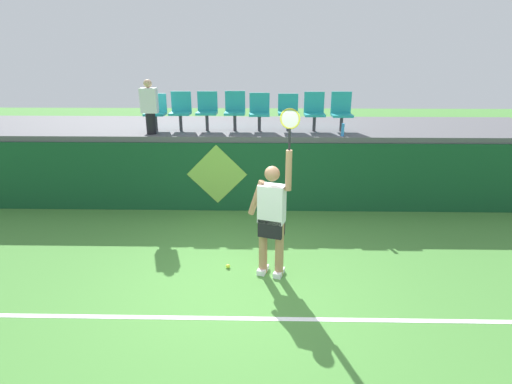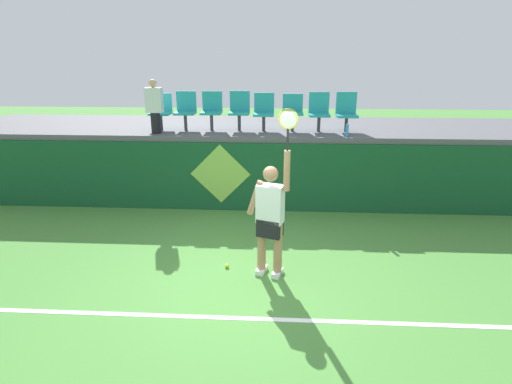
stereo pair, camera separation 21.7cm
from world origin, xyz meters
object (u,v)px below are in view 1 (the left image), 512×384
stadium_chair_0 (156,110)px  spectator_0 (149,106)px  stadium_chair_4 (259,110)px  tennis_ball (228,266)px  stadium_chair_3 (235,109)px  stadium_chair_2 (207,109)px  tennis_player (272,216)px  stadium_chair_6 (314,110)px  stadium_chair_7 (341,110)px  stadium_chair_5 (288,110)px  stadium_chair_1 (181,109)px  water_bottle (343,130)px

stadium_chair_0 → spectator_0: spectator_0 is taller
stadium_chair_0 → stadium_chair_4: (2.28, 0.00, 0.01)m
tennis_ball → stadium_chair_3: stadium_chair_3 is taller
stadium_chair_2 → spectator_0: bearing=-157.4°
stadium_chair_3 → stadium_chair_2: bearing=-179.9°
stadium_chair_2 → stadium_chair_3: stadium_chair_3 is taller
tennis_ball → stadium_chair_3: size_ratio=0.08×
tennis_player → stadium_chair_6: size_ratio=3.07×
stadium_chair_2 → stadium_chair_7: bearing=0.1°
tennis_player → stadium_chair_7: bearing=65.8°
stadium_chair_5 → stadium_chair_2: bearing=179.8°
stadium_chair_2 → stadium_chair_3: size_ratio=0.99×
tennis_player → stadium_chair_1: tennis_player is taller
tennis_player → stadium_chair_0: tennis_player is taller
spectator_0 → stadium_chair_5: bearing=9.1°
stadium_chair_1 → stadium_chair_3: size_ratio=0.99×
tennis_player → stadium_chair_3: 3.71m
tennis_ball → stadium_chair_5: bearing=71.9°
stadium_chair_4 → tennis_player: bearing=-86.1°
stadium_chair_3 → spectator_0: bearing=-164.8°
stadium_chair_2 → stadium_chair_4: bearing=0.0°
stadium_chair_5 → spectator_0: (-2.91, -0.47, 0.13)m
stadium_chair_2 → stadium_chair_5: bearing=-0.2°
water_bottle → stadium_chair_6: stadium_chair_6 is taller
water_bottle → spectator_0: spectator_0 is taller
tennis_player → water_bottle: size_ratio=9.76×
tennis_ball → stadium_chair_1: (-1.28, 3.30, 2.02)m
water_bottle → spectator_0: bearing=177.6°
stadium_chair_0 → stadium_chair_7: bearing=0.1°
stadium_chair_1 → stadium_chair_4: size_ratio=1.03×
stadium_chair_3 → stadium_chair_6: (1.74, 0.00, -0.02)m
tennis_ball → stadium_chair_3: (-0.09, 3.30, 2.03)m
stadium_chair_7 → tennis_ball: bearing=-124.1°
stadium_chair_4 → stadium_chair_6: stadium_chair_6 is taller
stadium_chair_0 → stadium_chair_5: size_ratio=1.00×
stadium_chair_1 → stadium_chair_2: (0.58, -0.00, 0.01)m
stadium_chair_3 → stadium_chair_6: 1.74m
stadium_chair_3 → stadium_chair_4: 0.54m
stadium_chair_1 → stadium_chair_2: bearing=-0.1°
stadium_chair_0 → stadium_chair_6: (3.48, 0.01, 0.01)m
water_bottle → stadium_chair_2: stadium_chair_2 is taller
stadium_chair_7 → spectator_0: spectator_0 is taller
stadium_chair_7 → stadium_chair_3: bearing=-179.9°
tennis_ball → stadium_chair_4: stadium_chair_4 is taller
tennis_ball → stadium_chair_7: size_ratio=0.08×
stadium_chair_1 → stadium_chair_5: (2.36, -0.01, -0.01)m
water_bottle → stadium_chair_6: size_ratio=0.32×
tennis_player → stadium_chair_6: 3.75m
tennis_player → stadium_chair_3: bearing=102.5°
water_bottle → stadium_chair_2: bearing=167.4°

